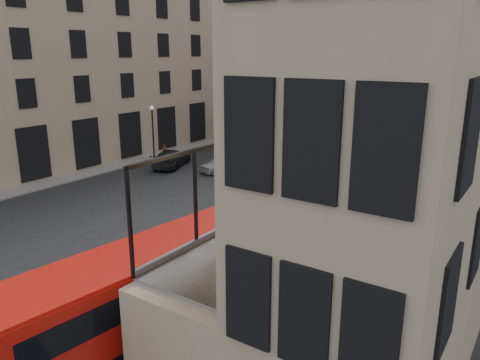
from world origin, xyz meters
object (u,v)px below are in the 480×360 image
Objects in this scene: bus_near at (159,297)px; pedestrian_a at (246,133)px; cafe_chair_a at (247,277)px; car_b at (306,149)px; cyclist at (254,217)px; cafe_table_near at (226,236)px; bus_far at (264,127)px; pedestrian_b at (323,146)px; pedestrian_e at (164,149)px; pedestrian_d at (403,146)px; car_c at (172,158)px; street_lamp_b at (336,126)px; cafe_chair_d at (336,204)px; cafe_chair_b at (317,224)px; bicycle at (223,210)px; traffic_light_near at (271,178)px; cafe_table_mid at (270,210)px; traffic_light_far at (234,126)px; cafe_table_far at (308,182)px; cafe_chair_c at (328,220)px; car_a at (222,163)px.

bus_near is 39.92m from pedestrian_a.
car_b is at bearing 113.94° from cafe_chair_a.
cyclist is 13.96m from cafe_table_near.
pedestrian_b is (5.75, 2.05, -1.64)m from bus_far.
pedestrian_e is at bearing -129.15° from bus_far.
cafe_table_near reaches higher than pedestrian_b.
cyclist is at bearing 159.66° from pedestrian_d.
car_c reaches higher than car_b.
cafe_chair_d reaches higher than street_lamp_b.
street_lamp_b reaches higher than pedestrian_d.
cafe_chair_b is (22.37, -17.57, 4.07)m from car_c.
car_b is 2.02m from pedestrian_b.
cafe_chair_d is at bearing -104.21° from bicycle.
bus_near is at bearing -73.07° from traffic_light_near.
cafe_table_mid is (5.02, -34.35, 4.21)m from pedestrian_d.
car_b is 4.16× the size of cafe_chair_d.
traffic_light_far is 4.66× the size of cafe_chair_b.
cafe_table_far is 3.57m from cafe_chair_c.
bicycle is at bearing -36.64° from car_a.
cyclist is (5.50, -24.70, -1.62)m from street_lamp_b.
cafe_chair_c is at bearing -52.02° from traffic_light_near.
pedestrian_b is (-4.83, 18.53, -1.57)m from traffic_light_near.
car_a is 18.84m from pedestrian_d.
car_a is 26.03m from cafe_chair_b.
car_a is 2.68× the size of cyclist.
street_lamp_b is 15.44m from car_a.
car_a is (-4.10, -14.79, -1.68)m from street_lamp_b.
cafe_chair_d reaches higher than bus_near.
cafe_table_near is 0.74× the size of cafe_chair_c.
car_a is at bearing -88.24° from pedestrian_a.
bicycle is at bearing 153.19° from pedestrian_d.
car_a is 1.03× the size of car_b.
bicycle is 14.99m from cafe_chair_b.
bus_near is 13.63× the size of cafe_table_mid.
cafe_chair_b is at bearing -29.92° from car_a.
traffic_light_far is at bearing 161.12° from car_b.
bus_far is at bearing 8.35° from cyclist.
street_lamp_b is 40.28m from cafe_chair_a.
car_c is 31.65m from cafe_chair_a.
street_lamp_b reaches higher than traffic_light_far.
bus_far is 10.42m from pedestrian_e.
bicycle is 1.99× the size of cafe_chair_c.
traffic_light_near is at bearing 106.93° from bus_near.
cafe_chair_b reaches higher than bus_near.
bicycle is 25.69m from pedestrian_a.
pedestrian_e is (-6.49, -7.97, -1.71)m from bus_far.
pedestrian_e is at bearing 144.61° from cafe_chair_d.
car_c is 28.54m from cafe_chair_c.
street_lamp_b is at bearing 111.89° from cafe_chair_b.
pedestrian_e is 1.67× the size of cafe_chair_a.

